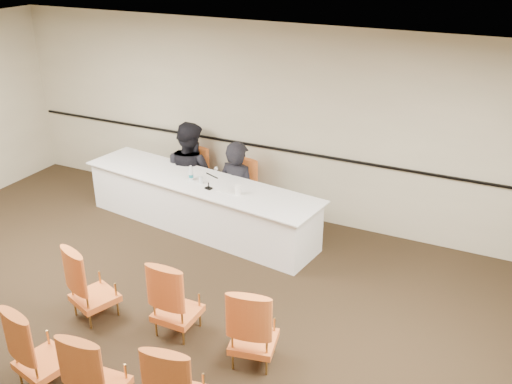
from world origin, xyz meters
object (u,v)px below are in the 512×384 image
at_px(panelist_main_chair, 238,191).
at_px(aud_chair_back_right, 177,381).
at_px(panelist_main, 238,197).
at_px(microphone, 208,179).
at_px(water_bottle, 191,173).
at_px(aud_chair_front_left, 93,281).
at_px(aud_chair_back_mid, 97,370).
at_px(drinking_glass, 201,180).
at_px(panelist_second_chair, 191,177).
at_px(coffee_cup, 238,190).
at_px(panelist_second, 191,177).
at_px(aud_chair_front_mid, 177,296).
at_px(aud_chair_back_left, 41,345).
at_px(aud_chair_front_right, 254,324).
at_px(panel_table, 200,204).

distance_m(panelist_main_chair, aud_chair_back_right, 4.17).
xyz_separation_m(panelist_main, microphone, (-0.09, -0.73, 0.58)).
distance_m(water_bottle, aud_chair_front_left, 2.47).
height_order(water_bottle, aud_chair_back_mid, water_bottle).
relative_size(drinking_glass, aud_chair_back_right, 0.11).
height_order(panelist_second_chair, aud_chair_front_left, same).
bearing_deg(coffee_cup, panelist_second, 147.61).
relative_size(microphone, water_bottle, 1.32).
height_order(panelist_main, aud_chair_front_mid, panelist_main).
bearing_deg(aud_chair_front_mid, aud_chair_back_mid, -91.13).
distance_m(panelist_second_chair, aud_chair_back_left, 4.31).
distance_m(water_bottle, coffee_cup, 0.88).
xyz_separation_m(microphone, aud_chair_front_left, (-0.25, -2.25, -0.46)).
xyz_separation_m(panelist_second, drinking_glass, (0.66, -0.73, 0.34)).
relative_size(aud_chair_front_left, aud_chair_front_right, 1.00).
distance_m(panel_table, panelist_main_chair, 0.66).
distance_m(panelist_main_chair, coffee_cup, 0.89).
bearing_deg(aud_chair_back_mid, aud_chair_front_right, 46.48).
relative_size(panelist_main_chair, drinking_glass, 9.50).
xyz_separation_m(microphone, aud_chair_front_mid, (0.79, -2.08, -0.46)).
relative_size(panelist_second_chair, coffee_cup, 6.90).
relative_size(panelist_second, water_bottle, 8.15).
xyz_separation_m(coffee_cup, aud_chair_back_mid, (0.30, -3.41, -0.38)).
height_order(aud_chair_front_mid, aud_chair_front_right, same).
bearing_deg(water_bottle, aud_chair_back_right, -60.30).
distance_m(panelist_main, panelist_second_chair, 0.96).
distance_m(panelist_main_chair, aud_chair_back_mid, 4.17).
xyz_separation_m(aud_chair_front_mid, aud_chair_back_mid, (-0.02, -1.31, 0.00)).
height_order(drinking_glass, coffee_cup, coffee_cup).
height_order(aud_chair_front_mid, aud_chair_back_right, same).
height_order(coffee_cup, aud_chair_front_left, aud_chair_front_left).
relative_size(panel_table, coffee_cup, 28.51).
height_order(panel_table, water_bottle, water_bottle).
height_order(panelist_second_chair, drinking_glass, panelist_second_chair).
bearing_deg(drinking_glass, coffee_cup, -9.32).
xyz_separation_m(microphone, aud_chair_front_right, (1.78, -2.15, -0.46)).
height_order(panelist_main_chair, coffee_cup, panelist_main_chair).
distance_m(panelist_second_chair, aud_chair_back_right, 4.69).
xyz_separation_m(water_bottle, aud_chair_front_mid, (1.19, -2.25, -0.43)).
height_order(aud_chair_back_left, aud_chair_back_right, same).
bearing_deg(aud_chair_back_left, panelist_main, 101.77).
bearing_deg(aud_chair_back_mid, panelist_main_chair, 94.89).
bearing_deg(aud_chair_back_left, aud_chair_back_right, 18.91).
relative_size(panelist_second, drinking_glass, 18.69).
xyz_separation_m(aud_chair_front_right, aud_chair_back_left, (-1.74, -1.21, 0.00)).
bearing_deg(aud_chair_front_right, aud_chair_back_right, -116.03).
bearing_deg(panelist_main_chair, aud_chair_back_mid, -72.79).
distance_m(aud_chair_front_left, aud_chair_front_mid, 1.05).
distance_m(drinking_glass, coffee_cup, 0.68).
distance_m(microphone, aud_chair_back_left, 3.39).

